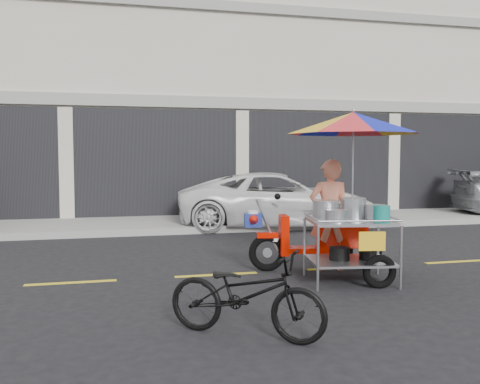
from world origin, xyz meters
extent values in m
plane|color=black|center=(0.00, 0.00, 0.00)|extent=(90.00, 90.00, 0.00)
cube|color=gray|center=(0.00, 5.50, 0.07)|extent=(45.00, 3.00, 0.15)
cube|color=beige|center=(0.00, 10.50, 4.00)|extent=(36.00, 8.00, 8.00)
cube|color=black|center=(0.00, 6.47, 1.45)|extent=(35.28, 0.06, 2.90)
cube|color=gray|center=(0.00, 6.45, 3.10)|extent=(36.00, 0.12, 0.30)
cube|color=gray|center=(0.00, 6.45, 5.60)|extent=(36.00, 0.12, 0.25)
cube|color=gold|center=(0.00, 0.00, 0.00)|extent=(42.00, 0.10, 0.01)
imported|color=white|center=(0.42, 4.68, 0.65)|extent=(5.01, 2.98, 1.31)
imported|color=black|center=(-2.24, -2.64, 0.41)|extent=(1.60, 1.38, 0.83)
torus|color=black|center=(-1.21, 0.08, 0.27)|extent=(0.57, 0.20, 0.56)
torus|color=black|center=(0.24, -0.16, 0.27)|extent=(0.57, 0.20, 0.56)
cylinder|color=#9EA0A5|center=(-1.21, 0.08, 0.27)|extent=(0.15, 0.08, 0.14)
cylinder|color=#9EA0A5|center=(0.24, -0.16, 0.27)|extent=(0.15, 0.08, 0.14)
cube|color=red|center=(-1.21, 0.08, 0.54)|extent=(0.33, 0.17, 0.08)
cylinder|color=#9EA0A5|center=(-1.21, 0.08, 0.69)|extent=(0.36, 0.11, 0.79)
cube|color=red|center=(-0.97, 0.04, 0.54)|extent=(0.17, 0.35, 0.59)
cube|color=red|center=(-0.53, -0.03, 0.31)|extent=(0.82, 0.40, 0.08)
cube|color=red|center=(-0.10, -0.10, 0.54)|extent=(0.77, 0.37, 0.39)
cube|color=black|center=(-0.19, -0.09, 0.76)|extent=(0.67, 0.34, 0.10)
cylinder|color=#9EA0A5|center=(-1.09, 0.06, 0.98)|extent=(0.12, 0.54, 0.04)
sphere|color=black|center=(-1.00, 0.25, 1.10)|extent=(0.10, 0.10, 0.10)
cylinder|color=white|center=(-1.09, 0.06, 0.47)|extent=(0.14, 0.14, 0.05)
cube|color=navy|center=(-1.42, 0.12, 0.76)|extent=(0.29, 0.25, 0.20)
cylinder|color=white|center=(-1.42, 0.12, 0.88)|extent=(0.18, 0.18, 0.05)
cone|color=red|center=(-1.45, -0.04, 0.78)|extent=(0.21, 0.24, 0.18)
torus|color=black|center=(-0.09, -1.25, 0.22)|extent=(0.46, 0.17, 0.45)
cylinder|color=#9EA0A5|center=(-0.93, -1.21, 0.42)|extent=(0.04, 0.04, 0.83)
cylinder|color=#9EA0A5|center=(-0.78, -0.34, 0.42)|extent=(0.04, 0.04, 0.83)
cylinder|color=#9EA0A5|center=(0.13, -1.38, 0.42)|extent=(0.04, 0.04, 0.83)
cylinder|color=#9EA0A5|center=(0.28, -0.51, 0.42)|extent=(0.04, 0.04, 0.83)
cube|color=#9EA0A5|center=(-0.32, -0.86, 0.29)|extent=(1.21, 1.05, 0.03)
cube|color=#9EA0A5|center=(-0.32, -0.86, 0.83)|extent=(1.21, 1.05, 0.04)
cylinder|color=#9EA0A5|center=(-0.40, -1.29, 0.89)|extent=(1.07, 0.20, 0.02)
cylinder|color=#9EA0A5|center=(-0.25, -0.43, 0.89)|extent=(1.07, 0.20, 0.02)
cylinder|color=#9EA0A5|center=(-0.86, -0.77, 0.89)|extent=(0.17, 0.87, 0.02)
cylinder|color=#9EA0A5|center=(0.21, -0.95, 0.89)|extent=(0.17, 0.87, 0.02)
cylinder|color=#9EA0A5|center=(-0.25, -0.43, 0.29)|extent=(0.16, 0.73, 0.04)
cylinder|color=#9EA0A5|center=(-0.25, -0.43, 0.78)|extent=(0.16, 0.73, 0.04)
cube|color=gold|center=(-0.26, -1.35, 0.64)|extent=(0.34, 0.08, 0.24)
cylinder|color=#B7B7BC|center=(-0.58, -0.62, 0.97)|extent=(0.41, 0.41, 0.23)
cylinder|color=#B7B7BC|center=(-0.19, -0.66, 0.98)|extent=(0.39, 0.39, 0.26)
cylinder|color=#B7B7BC|center=(0.05, -0.87, 0.94)|extent=(0.32, 0.32, 0.18)
cylinder|color=#B7B7BC|center=(-0.59, -0.99, 0.92)|extent=(0.33, 0.33, 0.14)
cylinder|color=#13796F|center=(-0.03, -1.16, 0.96)|extent=(0.25, 0.25, 0.22)
cylinder|color=black|center=(-0.47, -0.84, 0.40)|extent=(0.32, 0.32, 0.18)
cylinder|color=black|center=(-0.08, -0.90, 0.39)|extent=(0.27, 0.27, 0.16)
cylinder|color=#9EA0A5|center=(-0.26, -0.77, 1.57)|extent=(0.03, 0.03, 1.47)
sphere|color=#9EA0A5|center=(-0.26, -0.77, 2.32)|extent=(0.06, 0.06, 0.06)
imported|color=#D87B5C|center=(-0.29, -0.07, 0.83)|extent=(0.66, 0.49, 1.66)
camera|label=1|loc=(-3.48, -7.45, 1.73)|focal=40.00mm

